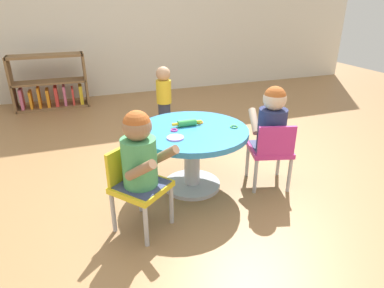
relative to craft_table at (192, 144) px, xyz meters
The scene contains 15 objects.
ground_plane 0.36m from the craft_table, ahead, with size 10.00×10.00×0.00m, color #9E7247.
craft_table is the anchor object (origin of this frame).
child_chair_left 0.60m from the craft_table, 144.88° to the right, with size 0.42×0.42×0.54m.
seated_child_left 0.62m from the craft_table, 141.04° to the right, with size 0.43×0.44×0.51m.
child_chair_right 0.60m from the craft_table, 19.15° to the right, with size 0.37×0.37×0.54m.
seated_child_right 0.62m from the craft_table, 15.32° to the right, with size 0.35×0.41×0.51m.
bookshelf_low 2.76m from the craft_table, 112.47° to the left, with size 0.93×0.28×0.70m.
toddler_standing 1.43m from the craft_table, 82.87° to the left, with size 0.17×0.17×0.67m.
rolling_pin 0.16m from the craft_table, 102.62° to the left, with size 0.23×0.05×0.05m.
craft_scissors 0.38m from the craft_table, 153.44° to the left, with size 0.08×0.14×0.01m.
playdough_blob_0 0.25m from the craft_table, 142.49° to the right, with size 0.12×0.12×0.01m, color #CC99E5.
cookie_cutter_0 0.34m from the craft_table, 14.21° to the right, with size 0.06×0.06×0.01m, color #4CB259.
cookie_cutter_1 0.19m from the craft_table, 45.95° to the left, with size 0.06×0.06×0.01m, color orange.
cookie_cutter_2 0.19m from the craft_table, behind, with size 0.05×0.05×0.01m, color #D83FA5.
cookie_cutter_3 0.37m from the craft_table, behind, with size 0.05×0.05×0.01m, color #4CB259.
Camera 1 is at (-0.77, -2.13, 1.37)m, focal length 31.08 mm.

